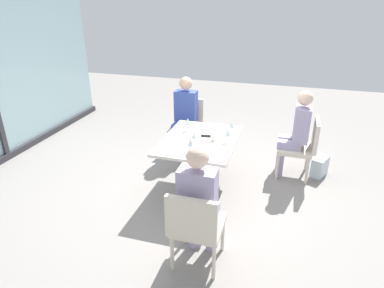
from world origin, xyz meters
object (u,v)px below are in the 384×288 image
dining_table_main (199,152)px  wine_glass_0 (194,135)px  wine_glass_1 (231,124)px  handbag_0 (320,166)px  person_far_right (185,113)px  wine_glass_2 (188,122)px  coffee_cup (214,137)px  wine_glass_4 (228,132)px  chair_side_end (196,225)px  chair_far_right (187,123)px  handbag_1 (209,150)px  cell_phone_on_table (206,136)px  wine_glass_3 (190,142)px  person_front_right (296,130)px  chair_front_right (302,145)px  person_side_end (199,199)px

dining_table_main → wine_glass_0: 0.37m
wine_glass_1 → handbag_0: size_ratio=0.62×
person_far_right → wine_glass_2: person_far_right is taller
wine_glass_2 → coffee_cup: (-0.22, -0.41, -0.09)m
wine_glass_4 → handbag_0: wine_glass_4 is taller
wine_glass_4 → coffee_cup: 0.19m
chair_side_end → wine_glass_0: wine_glass_0 is taller
handbag_0 → chair_far_right: bearing=106.4°
handbag_1 → cell_phone_on_table: bearing=-166.7°
dining_table_main → wine_glass_3: size_ratio=6.46×
chair_side_end → person_front_right: size_ratio=0.69×
wine_glass_4 → person_front_right: bearing=-48.6°
chair_side_end → cell_phone_on_table: (1.49, 0.28, 0.24)m
wine_glass_2 → handbag_0: 2.03m
wine_glass_4 → cell_phone_on_table: wine_glass_4 is taller
chair_front_right → wine_glass_0: bearing=125.5°
wine_glass_4 → handbag_1: 1.25m
dining_table_main → cell_phone_on_table: cell_phone_on_table is taller
wine_glass_2 → chair_far_right: bearing=17.8°
person_front_right → handbag_0: bearing=-75.1°
person_side_end → coffee_cup: bearing=7.1°
chair_front_right → cell_phone_on_table: bearing=117.0°
chair_side_end → person_front_right: 2.29m
chair_side_end → handbag_0: chair_side_end is taller
chair_far_right → wine_glass_0: 1.44m
wine_glass_2 → cell_phone_on_table: size_ratio=1.28×
wine_glass_1 → wine_glass_2: 0.58m
chair_front_right → person_far_right: person_far_right is taller
wine_glass_1 → wine_glass_3: 0.78m
chair_front_right → person_far_right: size_ratio=0.69×
chair_side_end → wine_glass_4: bearing=-0.5°
person_front_right → dining_table_main: bearing=122.2°
person_front_right → cell_phone_on_table: 1.28m
person_side_end → chair_far_right: bearing=19.6°
wine_glass_4 → coffee_cup: size_ratio=2.06×
person_side_end → coffee_cup: person_side_end is taller
person_far_right → cell_phone_on_table: size_ratio=8.75×
chair_side_end → dining_table_main: bearing=13.8°
chair_side_end → person_far_right: (2.38, 0.85, 0.20)m
chair_side_end → handbag_0: size_ratio=2.90×
chair_front_right → wine_glass_2: 1.64m
chair_far_right → wine_glass_2: 0.99m
person_side_end → wine_glass_4: person_side_end is taller
chair_side_end → handbag_0: bearing=-29.0°
chair_front_right → chair_side_end: (-2.12, 0.95, 0.00)m
chair_front_right → wine_glass_3: bearing=131.5°
wine_glass_2 → wine_glass_4: same height
wine_glass_1 → wine_glass_3: same height
wine_glass_0 → wine_glass_2: bearing=26.7°
wine_glass_3 → chair_far_right: bearing=18.5°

